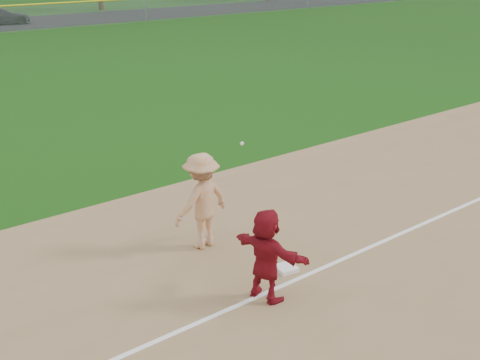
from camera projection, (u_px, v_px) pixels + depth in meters
ground at (285, 259)px, 12.49m from camera, size 160.00×160.00×0.00m
foul_line at (312, 273)px, 11.90m from camera, size 60.00×0.10×0.01m
first_base at (286, 268)px, 11.98m from camera, size 0.45×0.45×0.09m
base_runner at (266, 255)px, 10.74m from camera, size 0.80×1.70×1.76m
car_right at (0, 16)px, 51.04m from camera, size 5.02×2.76×1.38m
first_base_play at (202, 201)px, 12.62m from camera, size 1.43×1.40×2.50m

